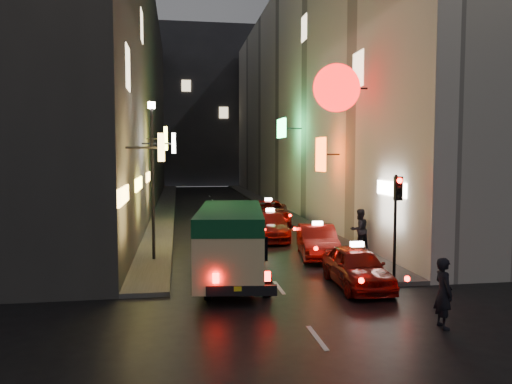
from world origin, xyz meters
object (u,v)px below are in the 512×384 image
lamp_post (152,170)px  minibus (231,236)px  taxi_near (357,264)px  pedestrian_crossing (444,288)px  traffic_light (397,204)px

lamp_post → minibus: bearing=-52.8°
minibus → taxi_near: size_ratio=1.25×
lamp_post → taxi_near: bearing=-35.5°
taxi_near → minibus: bearing=163.2°
lamp_post → pedestrian_crossing: bearing=-49.6°
taxi_near → lamp_post: 8.77m
minibus → traffic_light: 5.66m
minibus → traffic_light: (5.48, -0.94, 1.09)m
pedestrian_crossing → taxi_near: bearing=13.0°
minibus → pedestrian_crossing: 7.10m
traffic_light → lamp_post: lamp_post is taller
minibus → traffic_light: bearing=-9.8°
taxi_near → pedestrian_crossing: (0.77, -4.01, 0.23)m
pedestrian_crossing → lamp_post: lamp_post is taller
minibus → lamp_post: lamp_post is taller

